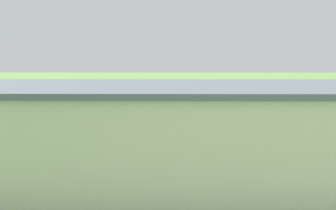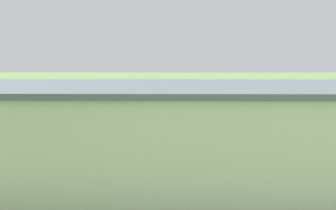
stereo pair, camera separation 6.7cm
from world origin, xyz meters
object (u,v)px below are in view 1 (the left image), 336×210
Objects in this scene: person_walking_on_apron at (256,124)px; biplane at (162,95)px; person_watching_takeoff at (213,126)px; hangar at (190,132)px; car_orange at (58,129)px; car_white at (335,129)px; person_by_parked_cars at (326,123)px.

biplane is at bearing -54.13° from person_walking_on_apron.
person_watching_takeoff reaches higher than person_walking_on_apron.
hangar reaches higher than person_watching_takeoff.
person_watching_takeoff is at bearing -171.56° from car_orange.
hangar is 22.99× the size of person_walking_on_apron.
hangar is 21.65m from person_walking_on_apron.
car_white is 2.42× the size of person_by_parked_cars.
car_white reaches higher than person_walking_on_apron.
car_white is at bearing 82.96° from person_by_parked_cars.
hangar is 23.09m from car_white.
hangar is 26.42m from person_by_parked_cars.
car_white is (-16.11, -16.37, -2.43)m from hangar.
person_watching_takeoff is (-6.26, 16.69, -2.14)m from biplane.
person_watching_takeoff is (-16.98, -2.52, -0.02)m from car_orange.
person_by_parked_cars is at bearing -175.76° from person_walking_on_apron.
hangar is 22.50× the size of person_watching_takeoff.
car_white is 4.07m from person_by_parked_cars.
hangar is 21.37m from car_orange.
car_orange is 2.39× the size of person_by_parked_cars.
car_white is at bearing 169.36° from person_watching_takeoff.
person_watching_takeoff is at bearing -10.64° from car_white.
person_by_parked_cars reaches higher than person_watching_takeoff.
person_by_parked_cars is (-30.26, -4.16, 0.05)m from car_orange.
person_by_parked_cars reaches higher than car_orange.
person_by_parked_cars reaches higher than person_walking_on_apron.
person_walking_on_apron is at bearing -112.98° from hangar.
biplane reaches higher than car_orange.
car_orange is at bearing 9.15° from person_walking_on_apron.
hangar is 4.70× the size of biplane.
biplane is 4.43× the size of person_by_parked_cars.
person_walking_on_apron is (-8.39, -19.80, -2.51)m from hangar.
car_orange is (29.76, 0.12, -0.04)m from car_white.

